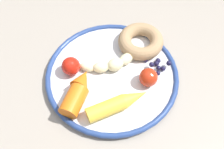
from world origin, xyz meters
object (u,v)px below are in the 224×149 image
plate (112,75)px  carrot_yellow (118,104)px  tomato_near (148,77)px  dining_table (116,88)px  blueberry_pile (158,65)px  donut (140,40)px  banana (113,62)px  tomato_mid (71,66)px  carrot_orange (77,91)px

plate → carrot_yellow: (0.05, 0.06, 0.02)m
tomato_near → dining_table: bearing=-78.8°
blueberry_pile → tomato_near: (0.05, 0.01, 0.01)m
donut → banana: bearing=-3.4°
tomato_mid → dining_table: bearing=139.0°
dining_table → carrot_yellow: size_ratio=8.30×
banana → carrot_yellow: size_ratio=1.04×
carrot_yellow → blueberry_pile: 0.14m
plate → carrot_yellow: bearing=50.6°
plate → tomato_near: (-0.04, 0.07, 0.02)m
dining_table → carrot_orange: 0.16m
carrot_yellow → blueberry_pile: (-0.14, -0.00, -0.01)m
banana → carrot_orange: size_ratio=1.25×
donut → tomato_mid: 0.17m
banana → donut: (-0.09, 0.01, 0.00)m
banana → tomato_mid: size_ratio=3.41×
donut → tomato_near: tomato_near is taller
dining_table → banana: banana is taller
carrot_yellow → tomato_mid: 0.14m
carrot_orange → tomato_near: same height
carrot_yellow → tomato_near: tomato_near is taller
carrot_yellow → donut: 0.18m
carrot_yellow → plate: bearing=-129.4°
dining_table → banana: (0.00, -0.01, 0.11)m
carrot_orange → tomato_mid: (-0.03, -0.05, 0.00)m
carrot_yellow → tomato_mid: size_ratio=3.27×
tomato_near → blueberry_pile: bearing=-168.9°
blueberry_pile → carrot_yellow: bearing=0.6°
dining_table → banana: size_ratio=7.96×
dining_table → tomato_mid: (0.08, -0.07, 0.12)m
tomato_mid → tomato_near: bearing=122.5°
tomato_near → carrot_orange: bearing=-35.3°
carrot_yellow → donut: bearing=-155.5°
banana → donut: bearing=176.6°
carrot_orange → tomato_mid: same height
tomato_mid → carrot_orange: bearing=57.3°
tomato_near → tomato_mid: 0.17m
dining_table → blueberry_pile: size_ratio=19.11×
banana → tomato_mid: bearing=-38.1°
banana → donut: 0.09m
banana → carrot_yellow: 0.11m
carrot_yellow → blueberry_pile: size_ratio=2.30×
carrot_orange → tomato_near: size_ratio=2.78×
banana → tomato_near: 0.09m
tomato_near → tomato_mid: bearing=-57.5°
donut → blueberry_pile: size_ratio=1.82×
plate → tomato_near: size_ratio=7.39×
carrot_yellow → tomato_mid: bearing=-89.0°
banana → tomato_near: tomato_near is taller
tomato_near → carrot_yellow: bearing=-5.0°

